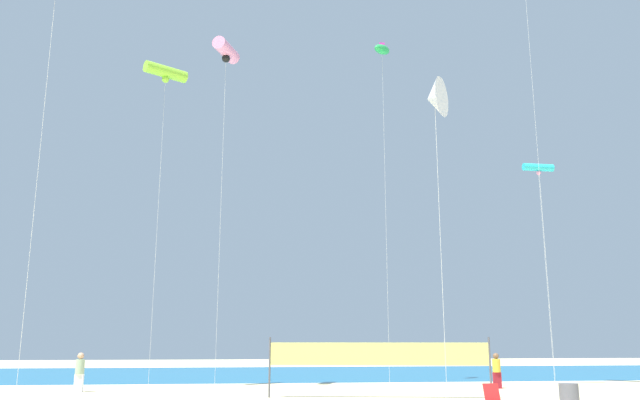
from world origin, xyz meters
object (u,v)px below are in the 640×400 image
object	(u,v)px
folding_beach_chair	(493,397)
kite_lime_tube	(166,73)
trash_barrel	(569,397)
kite_pink_tube	(226,51)
kite_cyan_tube	(538,168)
beachgoer_mustard_shirt	(497,369)
volleyball_net	(379,356)
kite_white_delta	(435,98)
beachgoer_sage_shirt	(80,371)
kite_green_inflatable	(382,50)

from	to	relation	value
folding_beach_chair	kite_lime_tube	distance (m)	21.53
trash_barrel	kite_pink_tube	size ratio (longest dim) A/B	0.05
folding_beach_chair	kite_cyan_tube	world-z (taller)	kite_cyan_tube
beachgoer_mustard_shirt	volleyball_net	xyz separation A→B (m)	(-6.68, -4.33, 0.76)
folding_beach_chair	kite_white_delta	distance (m)	9.89
beachgoer_sage_shirt	volleyball_net	xyz separation A→B (m)	(12.77, -4.41, 0.72)
beachgoer_sage_shirt	beachgoer_mustard_shirt	size ratio (longest dim) A/B	1.04
kite_cyan_tube	beachgoer_mustard_shirt	bearing A→B (deg)	177.81
folding_beach_chair	kite_green_inflatable	bearing A→B (deg)	71.54
kite_white_delta	kite_lime_tube	xyz separation A→B (m)	(-9.89, 12.43, 5.80)
kite_lime_tube	beachgoer_sage_shirt	bearing A→B (deg)	175.74
folding_beach_chair	volleyball_net	size ratio (longest dim) A/B	0.10
beachgoer_mustard_shirt	kite_cyan_tube	distance (m)	10.50
kite_white_delta	kite_pink_tube	xyz separation A→B (m)	(-6.92, 12.10, 6.96)
beachgoer_sage_shirt	kite_pink_tube	distance (m)	16.73
trash_barrel	volleyball_net	distance (m)	7.57
volleyball_net	kite_pink_tube	xyz separation A→B (m)	(-6.72, 3.85, 14.86)
beachgoer_mustard_shirt	trash_barrel	world-z (taller)	beachgoer_mustard_shirt
beachgoer_mustard_shirt	kite_cyan_tube	bearing A→B (deg)	-172.48
volleyball_net	kite_white_delta	bearing A→B (deg)	-88.61
volleyball_net	kite_white_delta	distance (m)	11.42
trash_barrel	kite_green_inflatable	xyz separation A→B (m)	(-3.32, 12.20, 18.07)
beachgoer_mustard_shirt	kite_green_inflatable	world-z (taller)	kite_green_inflatable
kite_pink_tube	kite_white_delta	bearing A→B (deg)	-60.22
volleyball_net	kite_green_inflatable	size ratio (longest dim) A/B	0.47
kite_green_inflatable	kite_pink_tube	bearing A→B (deg)	-160.52
kite_cyan_tube	kite_green_inflatable	bearing A→B (deg)	160.28
volleyball_net	kite_white_delta	size ratio (longest dim) A/B	0.87
volleyball_net	kite_green_inflatable	bearing A→B (deg)	74.01
beachgoer_sage_shirt	kite_pink_tube	world-z (taller)	kite_pink_tube
folding_beach_chair	kite_pink_tube	xyz separation A→B (m)	(-9.43, 9.07, 16.04)
trash_barrel	kite_green_inflatable	world-z (taller)	kite_green_inflatable
beachgoer_sage_shirt	folding_beach_chair	size ratio (longest dim) A/B	1.94
beachgoer_sage_shirt	kite_lime_tube	distance (m)	14.75
kite_cyan_tube	trash_barrel	bearing A→B (deg)	-113.94
volleyball_net	kite_lime_tube	world-z (taller)	kite_lime_tube
kite_cyan_tube	kite_lime_tube	world-z (taller)	kite_lime_tube
beachgoer_sage_shirt	kite_cyan_tube	xyz separation A→B (m)	(22.29, -0.19, 10.08)
kite_lime_tube	kite_pink_tube	distance (m)	3.20
beachgoer_mustard_shirt	kite_lime_tube	distance (m)	21.84
kite_white_delta	kite_pink_tube	size ratio (longest dim) A/B	0.60
trash_barrel	volleyball_net	bearing A→B (deg)	135.16
beachgoer_mustard_shirt	beachgoer_sage_shirt	bearing A→B (deg)	9.49
folding_beach_chair	trash_barrel	distance (m)	2.59
kite_white_delta	kite_green_inflatable	xyz separation A→B (m)	(1.78, 15.18, 8.97)
folding_beach_chair	kite_green_inflatable	size ratio (longest dim) A/B	0.05
kite_cyan_tube	kite_lime_tube	distance (m)	19.69
beachgoer_sage_shirt	kite_green_inflatable	bearing A→B (deg)	-69.96
beachgoer_mustard_shirt	kite_green_inflatable	distance (m)	18.42
kite_white_delta	kite_green_inflatable	world-z (taller)	kite_green_inflatable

